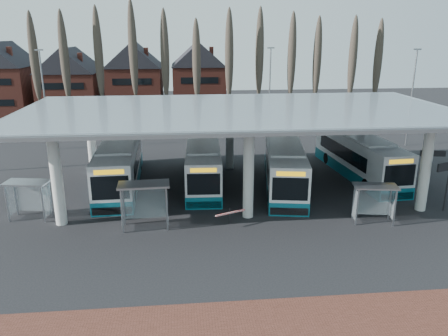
{
  "coord_description": "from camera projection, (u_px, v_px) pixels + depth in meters",
  "views": [
    {
      "loc": [
        -4.18,
        -23.98,
        11.61
      ],
      "look_at": [
        -1.15,
        7.0,
        2.02
      ],
      "focal_mm": 35.0,
      "sensor_mm": 36.0,
      "label": 1
    }
  ],
  "objects": [
    {
      "name": "barrier",
      "position": [
        230.0,
        213.0,
        27.42
      ],
      "size": [
        1.94,
        0.97,
        1.04
      ],
      "rotation": [
        0.0,
        0.0,
        0.41
      ],
      "color": "black",
      "rests_on": "ground"
    },
    {
      "name": "bus_0",
      "position": [
        120.0,
        164.0,
        34.73
      ],
      "size": [
        3.21,
        13.08,
        3.61
      ],
      "rotation": [
        0.0,
        0.0,
        0.03
      ],
      "color": "white",
      "rests_on": "ground"
    },
    {
      "name": "ground",
      "position": [
        254.0,
        233.0,
        26.61
      ],
      "size": [
        140.0,
        140.0,
        0.0
      ],
      "primitive_type": "plane",
      "color": "black",
      "rests_on": "ground"
    },
    {
      "name": "bus_1",
      "position": [
        203.0,
        163.0,
        35.44
      ],
      "size": [
        3.14,
        12.16,
        3.35
      ],
      "rotation": [
        0.0,
        0.0,
        -0.05
      ],
      "color": "white",
      "rests_on": "ground"
    },
    {
      "name": "lamp_post_b",
      "position": [
        270.0,
        91.0,
        50.33
      ],
      "size": [
        0.8,
        0.16,
        10.17
      ],
      "color": "slate",
      "rests_on": "ground"
    },
    {
      "name": "info_sign_1",
      "position": [
        432.0,
        156.0,
        34.19
      ],
      "size": [
        1.94,
        0.42,
        2.91
      ],
      "rotation": [
        0.0,
        0.0,
        -0.16
      ],
      "color": "black",
      "rests_on": "ground"
    },
    {
      "name": "bus_2",
      "position": [
        284.0,
        165.0,
        34.53
      ],
      "size": [
        4.73,
        12.84,
        3.49
      ],
      "rotation": [
        0.0,
        0.0,
        -0.17
      ],
      "color": "white",
      "rests_on": "ground"
    },
    {
      "name": "shelter_2",
      "position": [
        374.0,
        195.0,
        27.71
      ],
      "size": [
        2.88,
        1.78,
        2.5
      ],
      "rotation": [
        0.0,
        0.0,
        -0.17
      ],
      "color": "gray",
      "rests_on": "ground"
    },
    {
      "name": "bus_3",
      "position": [
        358.0,
        156.0,
        37.16
      ],
      "size": [
        3.63,
        12.8,
        3.51
      ],
      "rotation": [
        0.0,
        0.0,
        0.07
      ],
      "color": "white",
      "rests_on": "ground"
    },
    {
      "name": "lamp_post_c",
      "position": [
        412.0,
        96.0,
        45.92
      ],
      "size": [
        0.8,
        0.16,
        10.17
      ],
      "color": "slate",
      "rests_on": "ground"
    },
    {
      "name": "shelter_1",
      "position": [
        144.0,
        195.0,
        26.9
      ],
      "size": [
        3.18,
        1.7,
        2.89
      ],
      "rotation": [
        0.0,
        0.0,
        0.04
      ],
      "color": "gray",
      "rests_on": "ground"
    },
    {
      "name": "shelter_0",
      "position": [
        29.0,
        191.0,
        28.26
      ],
      "size": [
        2.93,
        1.78,
        2.55
      ],
      "rotation": [
        0.0,
        0.0,
        -0.15
      ],
      "color": "gray",
      "rests_on": "ground"
    },
    {
      "name": "townhouse_row",
      "position": [
        103.0,
        73.0,
        65.25
      ],
      "size": [
        36.8,
        10.3,
        12.25
      ],
      "color": "maroon",
      "rests_on": "ground"
    },
    {
      "name": "station_canopy",
      "position": [
        238.0,
        117.0,
        32.55
      ],
      "size": [
        32.0,
        16.0,
        6.34
      ],
      "color": "silver",
      "rests_on": "ground"
    },
    {
      "name": "lamp_post_a",
      "position": [
        45.0,
        98.0,
        44.29
      ],
      "size": [
        0.8,
        0.16,
        10.17
      ],
      "color": "slate",
      "rests_on": "ground"
    },
    {
      "name": "poplar_row",
      "position": [
        213.0,
        57.0,
        55.41
      ],
      "size": [
        45.1,
        1.1,
        14.5
      ],
      "color": "#473D33",
      "rests_on": "ground"
    }
  ]
}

